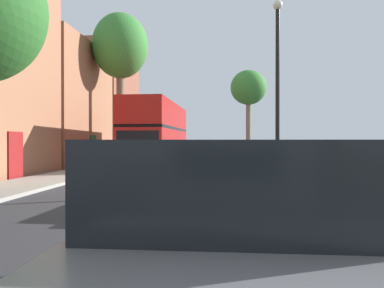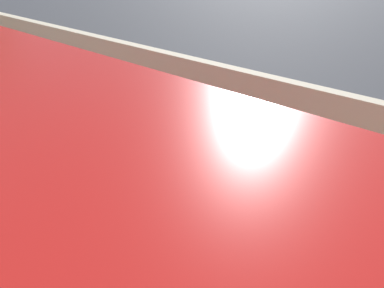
{
  "view_description": "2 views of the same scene",
  "coord_description": "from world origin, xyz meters",
  "px_view_note": "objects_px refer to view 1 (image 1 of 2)",
  "views": [
    {
      "loc": [
        2.43,
        -15.16,
        1.69
      ],
      "look_at": [
        0.83,
        4.44,
        1.53
      ],
      "focal_mm": 34.31,
      "sensor_mm": 36.0,
      "label": 1
    },
    {
      "loc": [
        -3.26,
        3.71,
        5.47
      ],
      "look_at": [
        1.58,
        7.01,
        1.6
      ],
      "focal_mm": 32.11,
      "sensor_mm": 36.0,
      "label": 2
    }
  ],
  "objects_px": {
    "parked_car_grey_right_1": "(230,230)",
    "parked_car_black_right_2": "(224,169)",
    "parked_car_red_left_3": "(170,149)",
    "street_tree_right_3": "(248,89)",
    "street_tree_left_4": "(120,48)",
    "double_decker_bus": "(157,131)",
    "lamppost_right": "(278,78)",
    "litter_bin_right": "(332,179)"
  },
  "relations": [
    {
      "from": "double_decker_bus",
      "to": "parked_car_grey_right_1",
      "type": "relative_size",
      "value": 2.39
    },
    {
      "from": "parked_car_black_right_2",
      "to": "street_tree_right_3",
      "type": "xyz_separation_m",
      "value": [
        2.61,
        27.35,
        6.05
      ]
    },
    {
      "from": "parked_car_red_left_3",
      "to": "litter_bin_right",
      "type": "distance_m",
      "value": 26.18
    },
    {
      "from": "parked_car_grey_right_1",
      "to": "parked_car_red_left_3",
      "type": "bearing_deg",
      "value": 98.93
    },
    {
      "from": "street_tree_left_4",
      "to": "double_decker_bus",
      "type": "bearing_deg",
      "value": -32.89
    },
    {
      "from": "street_tree_right_3",
      "to": "street_tree_left_4",
      "type": "bearing_deg",
      "value": -128.44
    },
    {
      "from": "parked_car_black_right_2",
      "to": "parked_car_grey_right_1",
      "type": "bearing_deg",
      "value": -89.99
    },
    {
      "from": "parked_car_black_right_2",
      "to": "lamppost_right",
      "type": "height_order",
      "value": "lamppost_right"
    },
    {
      "from": "parked_car_red_left_3",
      "to": "street_tree_right_3",
      "type": "height_order",
      "value": "street_tree_right_3"
    },
    {
      "from": "parked_car_grey_right_1",
      "to": "lamppost_right",
      "type": "xyz_separation_m",
      "value": [
        1.8,
        9.53,
        2.84
      ]
    },
    {
      "from": "parked_car_grey_right_1",
      "to": "parked_car_black_right_2",
      "type": "relative_size",
      "value": 0.91
    },
    {
      "from": "street_tree_right_3",
      "to": "lamppost_right",
      "type": "relative_size",
      "value": 1.38
    },
    {
      "from": "litter_bin_right",
      "to": "parked_car_black_right_2",
      "type": "bearing_deg",
      "value": 175.87
    },
    {
      "from": "street_tree_right_3",
      "to": "street_tree_left_4",
      "type": "xyz_separation_m",
      "value": [
        -9.74,
        -12.27,
        1.21
      ]
    },
    {
      "from": "parked_car_grey_right_1",
      "to": "parked_car_red_left_3",
      "type": "height_order",
      "value": "parked_car_grey_right_1"
    },
    {
      "from": "street_tree_left_4",
      "to": "lamppost_right",
      "type": "xyz_separation_m",
      "value": [
        8.94,
        -12.56,
        -4.39
      ]
    },
    {
      "from": "parked_car_grey_right_1",
      "to": "parked_car_black_right_2",
      "type": "xyz_separation_m",
      "value": [
        -0.0,
        7.01,
        -0.03
      ]
    },
    {
      "from": "double_decker_bus",
      "to": "lamppost_right",
      "type": "xyz_separation_m",
      "value": [
        6.0,
        -10.66,
        1.45
      ]
    },
    {
      "from": "street_tree_left_4",
      "to": "parked_car_black_right_2",
      "type": "bearing_deg",
      "value": -64.68
    },
    {
      "from": "street_tree_left_4",
      "to": "lamppost_right",
      "type": "bearing_deg",
      "value": -54.56
    },
    {
      "from": "double_decker_bus",
      "to": "street_tree_left_4",
      "type": "bearing_deg",
      "value": 147.11
    },
    {
      "from": "double_decker_bus",
      "to": "lamppost_right",
      "type": "relative_size",
      "value": 1.6
    },
    {
      "from": "parked_car_grey_right_1",
      "to": "lamppost_right",
      "type": "distance_m",
      "value": 10.11
    },
    {
      "from": "parked_car_grey_right_1",
      "to": "litter_bin_right",
      "type": "relative_size",
      "value": 3.61
    },
    {
      "from": "parked_car_red_left_3",
      "to": "lamppost_right",
      "type": "relative_size",
      "value": 0.71
    },
    {
      "from": "street_tree_left_4",
      "to": "lamppost_right",
      "type": "height_order",
      "value": "street_tree_left_4"
    },
    {
      "from": "parked_car_grey_right_1",
      "to": "litter_bin_right",
      "type": "bearing_deg",
      "value": 67.64
    },
    {
      "from": "parked_car_black_right_2",
      "to": "street_tree_left_4",
      "type": "distance_m",
      "value": 18.2
    },
    {
      "from": "parked_car_black_right_2",
      "to": "street_tree_right_3",
      "type": "relative_size",
      "value": 0.53
    },
    {
      "from": "parked_car_red_left_3",
      "to": "parked_car_grey_right_1",
      "type": "bearing_deg",
      "value": -81.07
    },
    {
      "from": "parked_car_grey_right_1",
      "to": "litter_bin_right",
      "type": "xyz_separation_m",
      "value": [
        2.8,
        6.81,
        -0.26
      ]
    },
    {
      "from": "parked_car_red_left_3",
      "to": "street_tree_right_3",
      "type": "xyz_separation_m",
      "value": [
        7.6,
        2.57,
        6.06
      ]
    },
    {
      "from": "double_decker_bus",
      "to": "litter_bin_right",
      "type": "distance_m",
      "value": 15.19
    },
    {
      "from": "street_tree_right_3",
      "to": "litter_bin_right",
      "type": "xyz_separation_m",
      "value": [
        0.19,
        -27.56,
        -6.28
      ]
    },
    {
      "from": "parked_car_grey_right_1",
      "to": "parked_car_red_left_3",
      "type": "distance_m",
      "value": 32.18
    },
    {
      "from": "lamppost_right",
      "to": "litter_bin_right",
      "type": "distance_m",
      "value": 4.25
    },
    {
      "from": "parked_car_red_left_3",
      "to": "street_tree_left_4",
      "type": "height_order",
      "value": "street_tree_left_4"
    },
    {
      "from": "parked_car_black_right_2",
      "to": "lamppost_right",
      "type": "bearing_deg",
      "value": 54.46
    },
    {
      "from": "street_tree_left_4",
      "to": "parked_car_red_left_3",
      "type": "bearing_deg",
      "value": 77.57
    },
    {
      "from": "parked_car_black_right_2",
      "to": "litter_bin_right",
      "type": "bearing_deg",
      "value": -4.13
    },
    {
      "from": "parked_car_red_left_3",
      "to": "street_tree_right_3",
      "type": "distance_m",
      "value": 10.06
    },
    {
      "from": "parked_car_red_left_3",
      "to": "lamppost_right",
      "type": "xyz_separation_m",
      "value": [
        6.8,
        -22.26,
        2.88
      ]
    }
  ]
}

